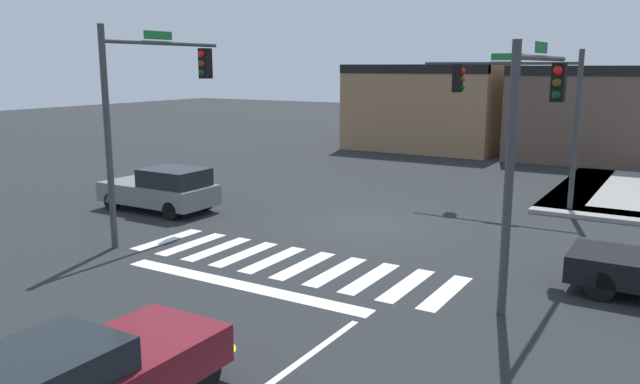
{
  "coord_description": "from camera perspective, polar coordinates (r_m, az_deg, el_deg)",
  "views": [
    {
      "loc": [
        8.77,
        -17.43,
        5.0
      ],
      "look_at": [
        -1.24,
        -0.84,
        1.11
      ],
      "focal_mm": 35.26,
      "sensor_mm": 36.0,
      "label": 1
    }
  ],
  "objects": [
    {
      "name": "traffic_signal_southeast",
      "position": [
        14.59,
        18.88,
        6.24
      ],
      "size": [
        0.32,
        4.73,
        5.52
      ],
      "rotation": [
        0.0,
        0.0,
        1.57
      ],
      "color": "#383A3D",
      "rests_on": "ground_plane"
    },
    {
      "name": "ground_plane",
      "position": [
        20.15,
        4.27,
        -3.06
      ],
      "size": [
        120.0,
        120.0,
        0.0
      ],
      "primitive_type": "plane",
      "color": "#232628"
    },
    {
      "name": "traffic_signal_southwest",
      "position": [
        19.11,
        -14.97,
        8.54
      ],
      "size": [
        0.32,
        4.65,
        6.1
      ],
      "rotation": [
        0.0,
        0.0,
        1.57
      ],
      "color": "#383A3D",
      "rests_on": "ground_plane"
    },
    {
      "name": "storefront_row",
      "position": [
        36.92,
        23.38,
        6.98
      ],
      "size": [
        25.84,
        6.9,
        6.34
      ],
      "color": "#93704C",
      "rests_on": "ground_plane"
    },
    {
      "name": "car_gray",
      "position": [
        22.65,
        -14.12,
        0.24
      ],
      "size": [
        4.17,
        1.9,
        1.55
      ],
      "rotation": [
        0.0,
        0.0,
        3.14
      ],
      "color": "slate",
      "rests_on": "ground_plane"
    },
    {
      "name": "car_maroon",
      "position": [
        9.62,
        -21.08,
        -15.73
      ],
      "size": [
        1.78,
        4.15,
        1.42
      ],
      "rotation": [
        0.0,
        0.0,
        1.57
      ],
      "color": "maroon",
      "rests_on": "ground_plane"
    },
    {
      "name": "crosswalk_near",
      "position": [
        16.41,
        -2.91,
        -6.4
      ],
      "size": [
        9.0,
        2.52,
        0.01
      ],
      "color": "silver",
      "rests_on": "ground_plane"
    },
    {
      "name": "traffic_signal_northeast",
      "position": [
        23.36,
        17.61,
        8.04
      ],
      "size": [
        5.58,
        0.32,
        5.56
      ],
      "rotation": [
        0.0,
        0.0,
        3.14
      ],
      "color": "#383A3D",
      "rests_on": "ground_plane"
    },
    {
      "name": "bike_detector_marking",
      "position": [
        11.79,
        -9.92,
        -13.92
      ],
      "size": [
        0.92,
        0.92,
        0.01
      ],
      "color": "yellow",
      "rests_on": "ground_plane"
    }
  ]
}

